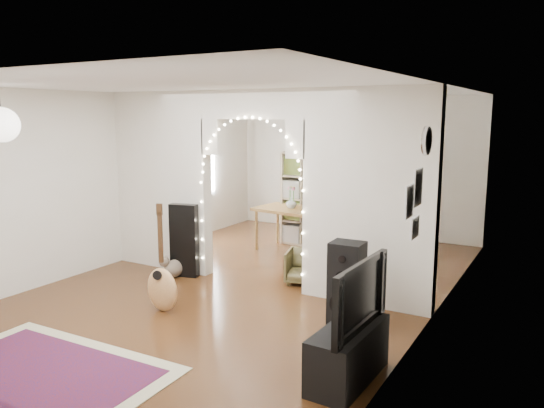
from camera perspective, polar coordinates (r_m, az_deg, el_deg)
The scene contains 25 objects.
floor at distance 7.63m, azimuth -1.87°, elevation -8.44°, with size 7.50×7.50×0.00m, color black.
ceiling at distance 7.26m, azimuth -1.99°, elevation 12.26°, with size 5.00×7.50×0.02m, color white.
wall_back at distance 10.67m, azimuth 8.76°, elevation 4.08°, with size 5.00×0.02×2.70m, color silver.
wall_front at distance 4.64m, azimuth -27.21°, elevation -4.18°, with size 5.00×0.02×2.70m, color silver.
wall_left at distance 8.89m, azimuth -15.78°, elevation 2.71°, with size 0.02×7.50×2.70m, color silver.
wall_right at distance 6.39m, azimuth 17.50°, elevation 0.00°, with size 0.02×7.50×2.70m, color silver.
divider_wall at distance 7.32m, azimuth -1.94°, elevation 2.23°, with size 5.00×0.20×2.70m.
fairy_lights at distance 7.19m, azimuth -2.49°, elevation 3.10°, with size 1.64×0.04×1.60m, color #FFEABF, non-canonical shape.
window at distance 10.19m, azimuth -8.45°, elevation 4.67°, with size 0.04×1.20×1.40m, color white.
wall_clock at distance 5.73m, azimuth 16.37°, elevation 6.55°, with size 0.31×0.31×0.03m, color white.
picture_frames at distance 5.41m, azimuth 15.07°, elevation 0.04°, with size 0.02×0.50×0.70m, color white, non-canonical shape.
paper_lantern at distance 6.85m, azimuth -27.06°, elevation 7.60°, with size 0.40×0.40×0.40m, color white.
ceiling_fan at distance 9.01m, azimuth 4.84°, elevation 9.82°, with size 1.10×1.10×0.30m, color gold, non-canonical shape.
area_rug at distance 5.49m, azimuth -24.63°, elevation -16.77°, with size 2.34×1.75×0.02m, color maroon.
guitar_case at distance 7.88m, azimuth -9.43°, elevation -3.90°, with size 0.41×0.14×1.08m, color black.
acoustic_guitar at distance 6.57m, azimuth -11.79°, elevation -7.19°, with size 0.48×0.29×1.13m.
tabby_cat at distance 7.95m, azimuth -10.63°, elevation -6.74°, with size 0.35×0.54×0.36m.
floor_speaker at distance 6.15m, azimuth 8.03°, elevation -8.42°, with size 0.38×0.34×0.95m.
media_console at distance 4.98m, azimuth 8.19°, elevation -15.67°, with size 0.40×1.00×0.50m, color black.
tv at distance 4.77m, azimuth 8.36°, elevation -9.58°, with size 1.07×0.14×0.62m, color black.
bookcase at distance 9.48m, azimuth 5.88°, elevation 0.37°, with size 1.66×0.42×1.70m, color #CAB192.
dining_table at distance 9.21m, azimuth 2.08°, elevation -0.90°, with size 1.28×0.93×0.76m.
flower_vase at distance 9.18m, azimuth 2.09°, elevation 0.14°, with size 0.18×0.18×0.19m, color silver.
dining_chair_left at distance 9.98m, azimuth 10.38°, elevation -2.64°, with size 0.58×0.60×0.54m, color #4D4726.
dining_chair_right at distance 7.57m, azimuth 3.56°, elevation -6.73°, with size 0.51×0.52×0.48m, color #4D4726.
Camera 1 is at (3.83, -6.16, 2.38)m, focal length 35.00 mm.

